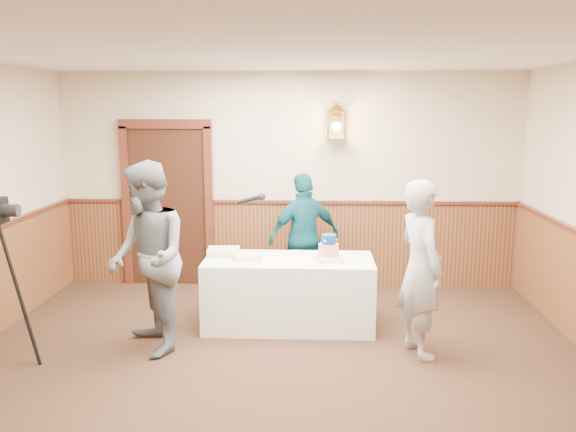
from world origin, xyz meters
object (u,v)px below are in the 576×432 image
at_px(sheet_cake_yellow, 247,257).
at_px(interviewer, 147,258).
at_px(display_table, 289,292).
at_px(baker, 420,269).
at_px(tiered_cake, 329,250).
at_px(assistant_p, 304,237).
at_px(sheet_cake_green, 223,252).

height_order(sheet_cake_yellow, interviewer, interviewer).
bearing_deg(display_table, baker, -28.90).
bearing_deg(tiered_cake, assistant_p, 105.20).
relative_size(sheet_cake_yellow, assistant_p, 0.19).
relative_size(display_table, interviewer, 0.97).
distance_m(display_table, assistant_p, 1.04).
distance_m(sheet_cake_yellow, baker, 1.84).
xyz_separation_m(sheet_cake_green, interviewer, (-0.60, -0.86, 0.14)).
bearing_deg(interviewer, baker, 62.98).
bearing_deg(interviewer, tiered_cake, 83.68).
xyz_separation_m(interviewer, assistant_p, (1.47, 1.70, -0.15)).
distance_m(display_table, tiered_cake, 0.65).
bearing_deg(sheet_cake_green, assistant_p, 43.77).
relative_size(tiered_cake, baker, 0.19).
relative_size(tiered_cake, interviewer, 0.18).
xyz_separation_m(display_table, interviewer, (-1.32, -0.75, 0.55)).
xyz_separation_m(baker, assistant_p, (-1.12, 1.65, -0.06)).
bearing_deg(sheet_cake_yellow, assistant_p, 59.34).
xyz_separation_m(display_table, assistant_p, (0.15, 0.95, 0.41)).
xyz_separation_m(display_table, tiered_cake, (0.42, -0.06, 0.48)).
bearing_deg(tiered_cake, baker, -37.26).
distance_m(tiered_cake, assistant_p, 1.04).
distance_m(tiered_cake, sheet_cake_yellow, 0.87).
xyz_separation_m(sheet_cake_yellow, interviewer, (-0.87, -0.70, 0.15)).
distance_m(tiered_cake, interviewer, 1.87).
height_order(tiered_cake, sheet_cake_yellow, tiered_cake).
height_order(sheet_cake_yellow, assistant_p, assistant_p).
height_order(sheet_cake_yellow, baker, baker).
height_order(display_table, sheet_cake_yellow, sheet_cake_yellow).
bearing_deg(assistant_p, tiered_cake, 80.35).
relative_size(sheet_cake_green, assistant_p, 0.22).
distance_m(sheet_cake_yellow, interviewer, 1.13).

